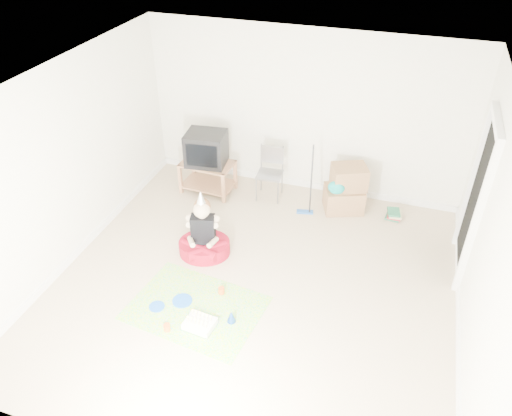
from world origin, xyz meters
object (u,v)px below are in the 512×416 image
(folding_chair, at_px, (270,175))
(cardboard_boxes, at_px, (345,190))
(tv_stand, at_px, (208,174))
(crt_tv, at_px, (206,148))
(seated_woman, at_px, (204,240))
(birthday_cake, at_px, (200,324))

(folding_chair, xyz_separation_m, cardboard_boxes, (1.20, 0.04, -0.06))
(tv_stand, bearing_deg, cardboard_boxes, 4.17)
(tv_stand, bearing_deg, crt_tv, 0.00)
(seated_woman, distance_m, birthday_cake, 1.36)
(tv_stand, height_order, birthday_cake, tv_stand)
(crt_tv, xyz_separation_m, birthday_cake, (1.04, -2.77, -0.73))
(crt_tv, distance_m, birthday_cake, 3.04)
(tv_stand, height_order, seated_woman, seated_woman)
(cardboard_boxes, bearing_deg, tv_stand, -175.83)
(birthday_cake, bearing_deg, folding_chair, 90.69)
(crt_tv, xyz_separation_m, folding_chair, (1.00, 0.12, -0.36))
(crt_tv, xyz_separation_m, seated_woman, (0.57, -1.50, -0.56))
(tv_stand, relative_size, crt_tv, 1.42)
(tv_stand, distance_m, crt_tv, 0.48)
(cardboard_boxes, distance_m, birthday_cake, 3.16)
(tv_stand, height_order, cardboard_boxes, cardboard_boxes)
(crt_tv, bearing_deg, folding_chair, 0.27)
(folding_chair, relative_size, cardboard_boxes, 1.16)
(cardboard_boxes, bearing_deg, seated_woman, -134.53)
(tv_stand, distance_m, folding_chair, 1.02)
(folding_chair, height_order, seated_woman, seated_woman)
(tv_stand, bearing_deg, folding_chair, 6.86)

